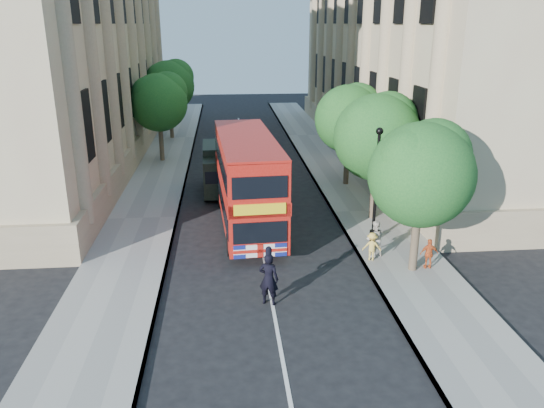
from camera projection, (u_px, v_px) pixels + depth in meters
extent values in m
plane|color=black|center=(275.00, 318.00, 17.85)|extent=(120.00, 120.00, 0.00)
cube|color=gray|center=(366.00, 212.00, 27.75)|extent=(3.50, 80.00, 0.12)
cube|color=gray|center=(143.00, 219.00, 26.76)|extent=(3.50, 80.00, 0.12)
cube|color=tan|center=(431.00, 29.00, 38.75)|extent=(12.00, 38.00, 18.00)
cube|color=tan|center=(42.00, 30.00, 36.38)|extent=(12.00, 38.00, 18.00)
cylinder|color=#473828|center=(415.00, 239.00, 20.71)|extent=(0.32, 0.32, 2.86)
sphere|color=#1A5020|center=(421.00, 175.00, 19.87)|extent=(4.00, 4.00, 4.00)
sphere|color=#1A5020|center=(434.00, 155.00, 20.09)|extent=(2.80, 2.80, 2.80)
sphere|color=#1A5020|center=(412.00, 164.00, 19.38)|extent=(2.60, 2.60, 2.60)
cylinder|color=#473828|center=(374.00, 191.00, 26.35)|extent=(0.32, 0.32, 2.99)
sphere|color=#1A5020|center=(377.00, 138.00, 25.47)|extent=(4.20, 4.20, 4.20)
sphere|color=#1A5020|center=(388.00, 122.00, 25.68)|extent=(2.94, 2.94, 2.94)
sphere|color=#1A5020|center=(369.00, 128.00, 24.97)|extent=(2.73, 2.73, 2.73)
cylinder|color=#473828|center=(347.00, 162.00, 32.02)|extent=(0.32, 0.32, 2.90)
sphere|color=#1A5020|center=(349.00, 119.00, 31.16)|extent=(4.00, 4.00, 4.00)
sphere|color=#1A5020|center=(358.00, 106.00, 31.38)|extent=(2.80, 2.80, 2.80)
sphere|color=#1A5020|center=(342.00, 111.00, 30.67)|extent=(2.60, 2.60, 2.60)
cylinder|color=#473828|center=(161.00, 141.00, 37.59)|extent=(0.32, 0.32, 2.99)
sphere|color=#1A5020|center=(159.00, 103.00, 36.71)|extent=(4.00, 4.00, 4.00)
sphere|color=#1A5020|center=(167.00, 92.00, 36.92)|extent=(2.80, 2.80, 2.80)
sphere|color=#1A5020|center=(150.00, 95.00, 36.21)|extent=(2.60, 2.60, 2.60)
cylinder|color=#473828|center=(171.00, 120.00, 45.10)|extent=(0.32, 0.32, 3.17)
sphere|color=#1A5020|center=(169.00, 86.00, 44.17)|extent=(4.20, 4.20, 4.20)
sphere|color=#1A5020|center=(176.00, 77.00, 44.36)|extent=(2.94, 2.94, 2.94)
sphere|color=#1A5020|center=(162.00, 79.00, 43.66)|extent=(2.73, 2.73, 2.73)
cylinder|color=black|center=(373.00, 236.00, 23.82)|extent=(0.30, 0.30, 0.50)
cylinder|color=black|center=(376.00, 188.00, 23.09)|extent=(0.14, 0.14, 5.00)
sphere|color=black|center=(380.00, 131.00, 22.28)|extent=(0.32, 0.32, 0.32)
cube|color=#A6130B|center=(247.00, 179.00, 25.18)|extent=(3.03, 9.52, 3.90)
cube|color=black|center=(247.00, 196.00, 25.46)|extent=(3.06, 8.93, 0.89)
cube|color=black|center=(247.00, 158.00, 24.86)|extent=(3.06, 8.93, 0.89)
cube|color=yellow|center=(260.00, 209.00, 20.75)|extent=(2.08, 0.21, 0.44)
cylinder|color=black|center=(230.00, 245.00, 22.54)|extent=(0.34, 1.00, 0.99)
cylinder|color=black|center=(282.00, 242.00, 22.86)|extent=(0.34, 1.00, 0.99)
cylinder|color=black|center=(221.00, 198.00, 28.55)|extent=(0.34, 1.00, 0.99)
cylinder|color=black|center=(262.00, 196.00, 28.87)|extent=(0.34, 1.00, 0.99)
cube|color=black|center=(221.00, 177.00, 29.35)|extent=(2.01, 1.82, 2.06)
cube|color=black|center=(222.00, 177.00, 28.49)|extent=(1.77, 0.15, 0.69)
cube|color=black|center=(220.00, 164.00, 31.32)|extent=(2.04, 3.19, 2.45)
cube|color=black|center=(221.00, 186.00, 31.14)|extent=(1.89, 4.75, 0.25)
cylinder|color=black|center=(206.00, 195.00, 29.46)|extent=(0.24, 0.79, 0.78)
cylinder|color=black|center=(238.00, 193.00, 29.66)|extent=(0.24, 0.79, 0.78)
cylinder|color=black|center=(206.00, 179.00, 32.50)|extent=(0.24, 0.79, 0.78)
cylinder|color=black|center=(235.00, 178.00, 32.70)|extent=(0.24, 0.79, 0.78)
imported|color=black|center=(269.00, 279.00, 18.47)|extent=(0.83, 0.70, 1.94)
imported|color=beige|center=(374.00, 239.00, 22.09)|extent=(0.91, 0.81, 1.56)
imported|color=#D25625|center=(429.00, 254.00, 21.05)|extent=(0.75, 0.35, 1.24)
imported|color=gold|center=(372.00, 246.00, 21.80)|extent=(0.85, 0.60, 1.20)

